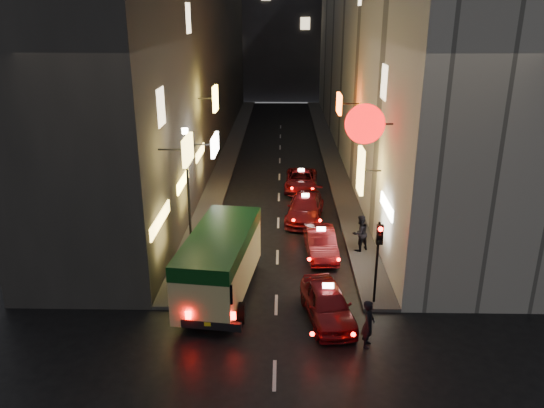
# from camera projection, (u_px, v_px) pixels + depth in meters

# --- Properties ---
(building_left) EXTENTS (7.56, 52.00, 18.00)m
(building_left) POSITION_uv_depth(u_px,v_px,m) (182.00, 43.00, 42.78)
(building_left) COLOR #353330
(building_left) RESTS_ON ground
(building_right) EXTENTS (8.09, 52.00, 18.00)m
(building_right) POSITION_uv_depth(u_px,v_px,m) (380.00, 43.00, 42.48)
(building_right) COLOR #B1ADA2
(building_right) RESTS_ON ground
(building_far) EXTENTS (30.00, 10.00, 22.00)m
(building_far) POSITION_uv_depth(u_px,v_px,m) (282.00, 15.00, 72.04)
(building_far) COLOR #35353A
(building_far) RESTS_ON ground
(sidewalk_left) EXTENTS (1.50, 52.00, 0.15)m
(sidewalk_left) POSITION_uv_depth(u_px,v_px,m) (231.00, 150.00, 45.75)
(sidewalk_left) COLOR #403E3C
(sidewalk_left) RESTS_ON ground
(sidewalk_right) EXTENTS (1.50, 52.00, 0.15)m
(sidewalk_right) POSITION_uv_depth(u_px,v_px,m) (329.00, 151.00, 45.59)
(sidewalk_right) COLOR #403E3C
(sidewalk_right) RESTS_ON ground
(minibus) EXTENTS (3.11, 6.83, 2.83)m
(minibus) POSITION_uv_depth(u_px,v_px,m) (220.00, 256.00, 21.91)
(minibus) COLOR #C5C17B
(minibus) RESTS_ON ground
(taxi_near) EXTENTS (2.87, 5.30, 1.77)m
(taxi_near) POSITION_uv_depth(u_px,v_px,m) (328.00, 301.00, 20.45)
(taxi_near) COLOR #610E13
(taxi_near) RESTS_ON ground
(taxi_second) EXTENTS (2.20, 4.81, 1.67)m
(taxi_second) POSITION_uv_depth(u_px,v_px,m) (321.00, 241.00, 25.97)
(taxi_second) COLOR #610E13
(taxi_second) RESTS_ON ground
(taxi_third) EXTENTS (2.79, 5.30, 1.78)m
(taxi_third) POSITION_uv_depth(u_px,v_px,m) (305.00, 206.00, 30.48)
(taxi_third) COLOR #610E13
(taxi_third) RESTS_ON ground
(taxi_far) EXTENTS (2.19, 4.78, 1.66)m
(taxi_far) POSITION_uv_depth(u_px,v_px,m) (301.00, 179.00, 35.69)
(taxi_far) COLOR #610E13
(taxi_far) RESTS_ON ground
(pedestrian_crossing) EXTENTS (0.61, 0.77, 2.05)m
(pedestrian_crossing) POSITION_uv_depth(u_px,v_px,m) (369.00, 321.00, 18.71)
(pedestrian_crossing) COLOR black
(pedestrian_crossing) RESTS_ON ground
(pedestrian_sidewalk) EXTENTS (0.92, 0.83, 2.08)m
(pedestrian_sidewalk) POSITION_uv_depth(u_px,v_px,m) (360.00, 231.00, 26.02)
(pedestrian_sidewalk) COLOR black
(pedestrian_sidewalk) RESTS_ON sidewalk_right
(traffic_light) EXTENTS (0.26, 0.43, 3.50)m
(traffic_light) POSITION_uv_depth(u_px,v_px,m) (379.00, 246.00, 20.70)
(traffic_light) COLOR black
(traffic_light) RESTS_ON sidewalk_right
(lamp_post) EXTENTS (0.28, 0.28, 6.22)m
(lamp_post) POSITION_uv_depth(u_px,v_px,m) (188.00, 184.00, 24.76)
(lamp_post) COLOR black
(lamp_post) RESTS_ON sidewalk_left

